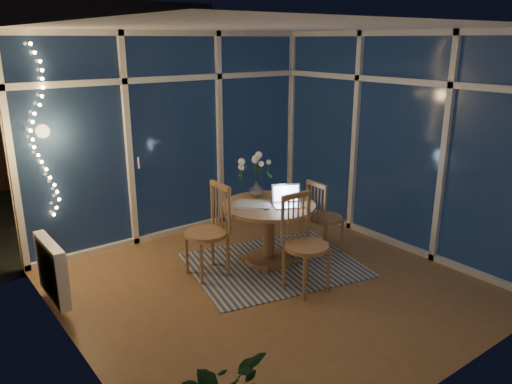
% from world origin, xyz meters
% --- Properties ---
extents(floor, '(4.00, 4.00, 0.00)m').
position_xyz_m(floor, '(0.00, 0.00, 0.00)').
color(floor, '#8D5E3D').
rests_on(floor, ground).
extents(ceiling, '(4.00, 4.00, 0.00)m').
position_xyz_m(ceiling, '(0.00, 0.00, 2.60)').
color(ceiling, white).
rests_on(ceiling, wall_back).
extents(wall_back, '(4.00, 0.04, 2.60)m').
position_xyz_m(wall_back, '(0.00, 2.00, 1.30)').
color(wall_back, beige).
rests_on(wall_back, floor).
extents(wall_front, '(4.00, 0.04, 2.60)m').
position_xyz_m(wall_front, '(0.00, -2.00, 1.30)').
color(wall_front, beige).
rests_on(wall_front, floor).
extents(wall_left, '(0.04, 4.00, 2.60)m').
position_xyz_m(wall_left, '(-2.00, 0.00, 1.30)').
color(wall_left, beige).
rests_on(wall_left, floor).
extents(wall_right, '(0.04, 4.00, 2.60)m').
position_xyz_m(wall_right, '(2.00, 0.00, 1.30)').
color(wall_right, beige).
rests_on(wall_right, floor).
extents(window_wall_back, '(4.00, 0.10, 2.60)m').
position_xyz_m(window_wall_back, '(0.00, 1.96, 1.30)').
color(window_wall_back, white).
rests_on(window_wall_back, floor).
extents(window_wall_right, '(0.10, 4.00, 2.60)m').
position_xyz_m(window_wall_right, '(1.96, 0.00, 1.30)').
color(window_wall_right, white).
rests_on(window_wall_right, floor).
extents(radiator, '(0.10, 0.70, 0.58)m').
position_xyz_m(radiator, '(-1.94, 0.90, 0.40)').
color(radiator, white).
rests_on(radiator, wall_left).
extents(fairy_lights, '(0.24, 0.10, 1.85)m').
position_xyz_m(fairy_lights, '(-1.65, 1.88, 1.52)').
color(fairy_lights, '#FFB866').
rests_on(fairy_lights, window_wall_back).
extents(garden_patio, '(12.00, 6.00, 0.10)m').
position_xyz_m(garden_patio, '(0.50, 5.00, -0.06)').
color(garden_patio, black).
rests_on(garden_patio, ground).
extents(garden_fence, '(11.00, 0.08, 1.80)m').
position_xyz_m(garden_fence, '(0.00, 5.50, 0.90)').
color(garden_fence, '#362513').
rests_on(garden_fence, ground).
extents(neighbour_roof, '(7.00, 3.00, 2.20)m').
position_xyz_m(neighbour_roof, '(0.30, 8.50, 2.20)').
color(neighbour_roof, '#2F3038').
rests_on(neighbour_roof, ground).
extents(garden_shrubs, '(0.90, 0.90, 0.90)m').
position_xyz_m(garden_shrubs, '(-0.80, 3.40, 0.45)').
color(garden_shrubs, black).
rests_on(garden_shrubs, ground).
extents(rug, '(2.15, 1.87, 0.01)m').
position_xyz_m(rug, '(0.34, 0.36, 0.01)').
color(rug, beige).
rests_on(rug, floor).
extents(dining_table, '(1.26, 1.26, 0.72)m').
position_xyz_m(dining_table, '(0.34, 0.46, 0.36)').
color(dining_table, '#9A7645').
rests_on(dining_table, floor).
extents(chair_left, '(0.49, 0.49, 1.04)m').
position_xyz_m(chair_left, '(-0.40, 0.60, 0.52)').
color(chair_left, '#9A7645').
rests_on(chair_left, floor).
extents(chair_right, '(0.44, 0.44, 0.92)m').
position_xyz_m(chair_right, '(1.08, 0.28, 0.46)').
color(chair_right, '#9A7645').
rests_on(chair_right, floor).
extents(chair_front, '(0.48, 0.48, 1.02)m').
position_xyz_m(chair_front, '(0.23, -0.30, 0.51)').
color(chair_front, '#9A7645').
rests_on(chair_front, floor).
extents(laptop, '(0.42, 0.40, 0.24)m').
position_xyz_m(laptop, '(0.47, 0.27, 0.84)').
color(laptop, silver).
rests_on(laptop, dining_table).
extents(flower_vase, '(0.24, 0.24, 0.21)m').
position_xyz_m(flower_vase, '(0.38, 0.75, 0.82)').
color(flower_vase, white).
rests_on(flower_vase, dining_table).
extents(bowl, '(0.18, 0.18, 0.04)m').
position_xyz_m(bowl, '(0.65, 0.55, 0.74)').
color(bowl, silver).
rests_on(bowl, dining_table).
extents(newspapers, '(0.48, 0.46, 0.02)m').
position_xyz_m(newspapers, '(0.14, 0.53, 0.73)').
color(newspapers, beige).
rests_on(newspapers, dining_table).
extents(phone, '(0.11, 0.08, 0.01)m').
position_xyz_m(phone, '(0.45, 0.33, 0.72)').
color(phone, black).
rests_on(phone, dining_table).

